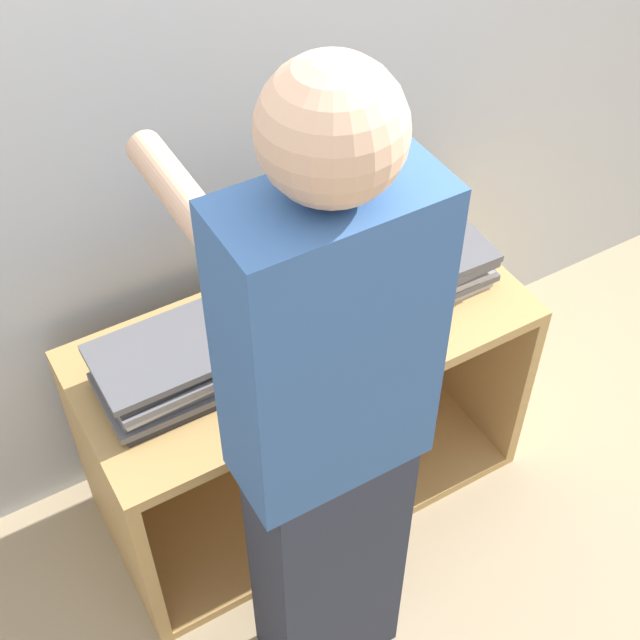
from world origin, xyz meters
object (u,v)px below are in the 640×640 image
(laptop_open, at_px, (296,307))
(laptop_stack_left, at_px, (171,368))
(person, at_px, (327,440))
(laptop_stack_right, at_px, (422,267))

(laptop_open, height_order, laptop_stack_left, laptop_open)
(person, bearing_deg, laptop_open, 67.83)
(laptop_open, relative_size, laptop_stack_left, 0.94)
(laptop_open, distance_m, person, 0.60)
(laptop_stack_left, distance_m, person, 0.53)
(laptop_open, xyz_separation_m, laptop_stack_right, (0.38, -0.04, 0.01))
(laptop_stack_right, bearing_deg, laptop_open, 173.36)
(laptop_stack_left, bearing_deg, laptop_open, 7.01)
(laptop_stack_left, height_order, person, person)
(laptop_stack_right, xyz_separation_m, person, (-0.60, -0.48, 0.16))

